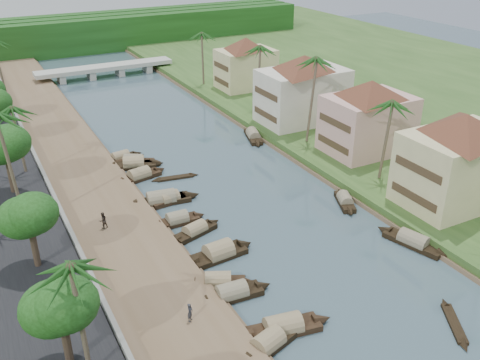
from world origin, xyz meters
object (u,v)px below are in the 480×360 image
sampan_1 (268,344)px  person_near (190,312)px  bridge (105,69)px  building_near (459,158)px

sampan_1 → person_near: bearing=114.9°
bridge → person_near: person_near is taller
building_near → person_near: (-33.48, -4.10, -4.77)m
sampan_1 → building_near: bearing=-0.1°
bridge → building_near: 76.54m
bridge → sampan_1: 83.56m
bridge → building_near: (18.99, -74.00, 4.66)m
sampan_1 → person_near: size_ratio=4.37×
bridge → building_near: building_near is taller
building_near → sampan_1: 31.05m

